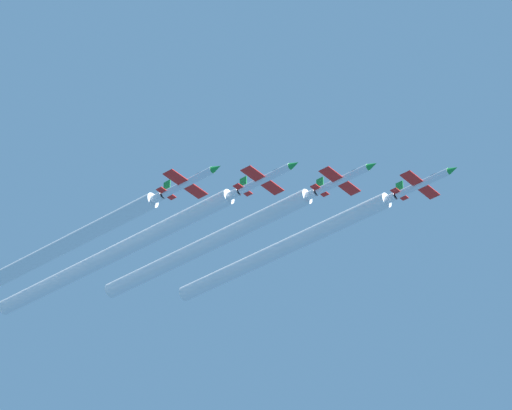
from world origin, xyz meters
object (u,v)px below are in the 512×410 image
object	(u,v)px
jet_lead	(424,182)
jet_fourth_echelon	(190,181)
jet_third_echelon	(267,178)
jet_second_echelon	(344,179)

from	to	relation	value
jet_lead	jet_fourth_echelon	bearing A→B (deg)	-41.64
jet_third_echelon	jet_second_echelon	bearing A→B (deg)	139.00
jet_second_echelon	jet_fourth_echelon	xyz separation A→B (m)	(15.89, -15.25, -2.38)
jet_second_echelon	jet_third_echelon	xyz separation A→B (m)	(8.45, -7.34, -1.24)
jet_second_echelon	jet_lead	bearing A→B (deg)	142.39
jet_third_echelon	jet_lead	bearing A→B (deg)	140.75
jet_second_echelon	jet_fourth_echelon	world-z (taller)	jet_second_echelon
jet_lead	jet_second_echelon	bearing A→B (deg)	-37.61
jet_second_echelon	jet_fourth_echelon	size ratio (longest dim) A/B	1.00
jet_lead	jet_third_echelon	size ratio (longest dim) A/B	1.00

